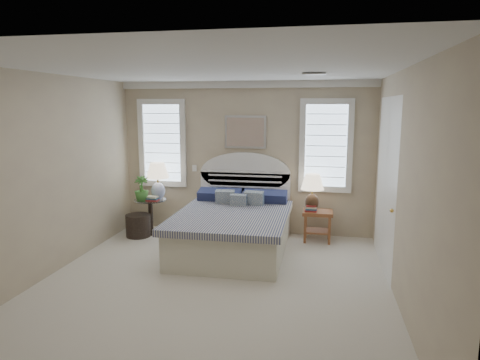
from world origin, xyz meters
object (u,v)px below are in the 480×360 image
at_px(nightstand_right, 318,219).
at_px(floor_pot, 138,225).
at_px(bed, 234,226).
at_px(side_table_left, 151,213).
at_px(lamp_left, 158,177).
at_px(lamp_right, 312,188).

xyz_separation_m(nightstand_right, floor_pot, (-3.10, -0.30, -0.19)).
distance_m(bed, side_table_left, 1.75).
relative_size(nightstand_right, lamp_left, 0.80).
bearing_deg(lamp_right, side_table_left, -177.58).
bearing_deg(lamp_right, bed, -149.26).
bearing_deg(bed, floor_pot, 167.88).
bearing_deg(floor_pot, lamp_left, 43.24).
bearing_deg(bed, lamp_right, 30.74).
bearing_deg(side_table_left, floor_pot, -127.07).
height_order(nightstand_right, floor_pot, nightstand_right).
height_order(bed, nightstand_right, bed).
height_order(nightstand_right, lamp_left, lamp_left).
distance_m(bed, nightstand_right, 1.47).
relative_size(floor_pot, lamp_left, 0.65).
bearing_deg(floor_pot, lamp_right, 6.18).
bearing_deg(bed, lamp_left, 156.66).
bearing_deg(lamp_right, lamp_left, -178.80).
bearing_deg(floor_pot, nightstand_right, 5.61).
xyz_separation_m(side_table_left, nightstand_right, (2.95, 0.10, -0.00)).
bearing_deg(floor_pot, side_table_left, 52.93).
xyz_separation_m(bed, side_table_left, (-1.65, 0.59, 0.00)).
height_order(side_table_left, lamp_left, lamp_left).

